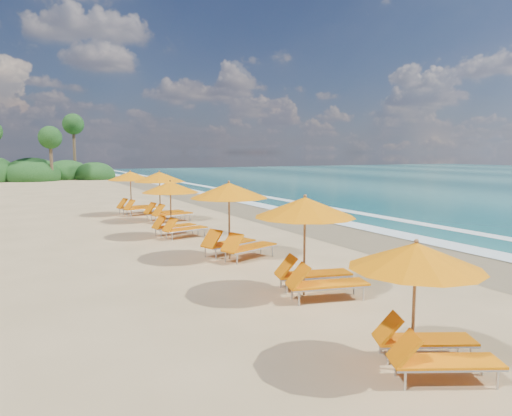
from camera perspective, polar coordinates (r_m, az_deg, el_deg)
name	(u,v)px	position (r m, az deg, el deg)	size (l,w,h in m)	color
ground	(256,239)	(17.75, 0.00, -3.85)	(160.00, 160.00, 0.00)	tan
wet_sand	(340,231)	(19.90, 10.27, -2.78)	(4.00, 160.00, 0.01)	olive
surf_foam	(389,226)	(21.64, 15.92, -2.11)	(4.00, 160.00, 0.01)	white
station_0	(425,298)	(7.49, 19.93, -10.27)	(2.67, 2.66, 2.02)	olive
station_1	(312,239)	(10.75, 6.87, -3.78)	(2.90, 2.81, 2.35)	olive
station_2	(234,215)	(14.43, -2.76, -0.83)	(3.10, 3.03, 2.44)	olive
station_3	(175,205)	(18.38, -9.93, 0.38)	(2.72, 2.61, 2.24)	olive
station_4	(163,193)	(22.68, -11.26, 1.84)	(2.89, 2.75, 2.44)	olive
station_5	(134,190)	(25.43, -14.70, 2.17)	(2.87, 2.75, 2.37)	olive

